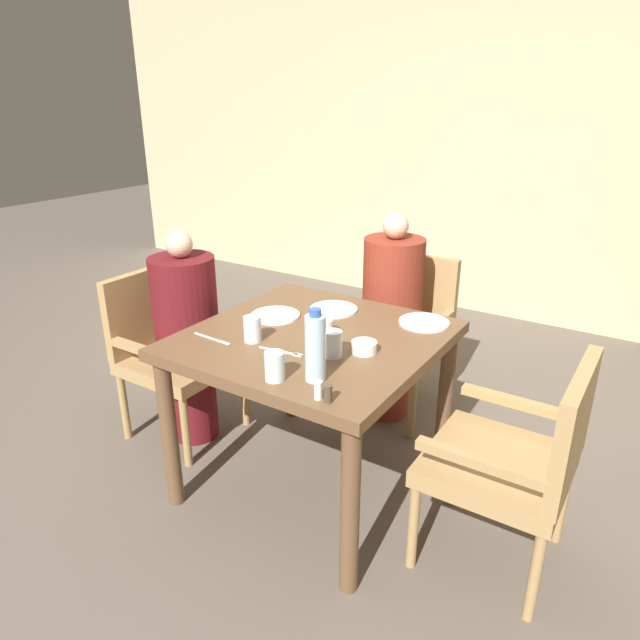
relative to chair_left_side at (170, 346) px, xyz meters
The scene contains 21 objects.
ground_plane 1.02m from the chair_left_side, ahead, with size 16.00×16.00×0.00m, color #60564C.
wall_back 2.97m from the chair_left_side, 71.47° to the left, with size 8.00×0.06×2.80m.
dining_table 0.91m from the chair_left_side, ahead, with size 1.02×1.02×0.76m.
chair_left_side is the anchor object (origin of this frame).
diner_in_left_chair 0.16m from the chair_left_side, ahead, with size 0.32×0.32×1.11m.
chair_far_side 1.27m from the chair_left_side, 45.08° to the left, with size 0.51×0.51×0.87m.
diner_in_far_chair 1.18m from the chair_left_side, 40.39° to the left, with size 0.32×0.32×1.15m.
chair_right_side 1.80m from the chair_left_side, ahead, with size 0.51×0.51×0.87m.
plate_main_left 1.33m from the chair_left_side, 16.59° to the left, with size 0.22×0.22×0.01m.
plate_main_right 0.70m from the chair_left_side, ahead, with size 0.22×0.22×0.01m.
plate_dessert_center 0.91m from the chair_left_side, 19.77° to the left, with size 0.22×0.22×0.01m.
teacup_with_saucer 0.99m from the chair_left_side, ahead, with size 0.14×0.14×0.07m.
bowl_small 1.20m from the chair_left_side, ahead, with size 0.10×0.10×0.05m.
water_bottle 1.24m from the chair_left_side, 16.65° to the right, with size 0.07×0.07×0.27m.
glass_tall_near 1.14m from the chair_left_side, ahead, with size 0.07×0.07×0.11m.
glass_tall_mid 1.14m from the chair_left_side, 22.43° to the right, with size 0.07×0.07×0.11m.
glass_tall_far 0.82m from the chair_left_side, 14.79° to the right, with size 0.07×0.07×0.11m.
salt_shaker 1.33m from the chair_left_side, 20.27° to the right, with size 0.03×0.03×0.07m.
pepper_shaker 1.36m from the chair_left_side, 19.69° to the right, with size 0.03×0.03×0.06m.
fork_beside_plate 0.97m from the chair_left_side, 13.26° to the right, with size 0.19×0.04×0.00m.
knife_beside_plate 0.70m from the chair_left_side, 25.04° to the right, with size 0.21×0.02×0.00m.
Camera 1 is at (1.23, -1.86, 1.72)m, focal length 32.00 mm.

